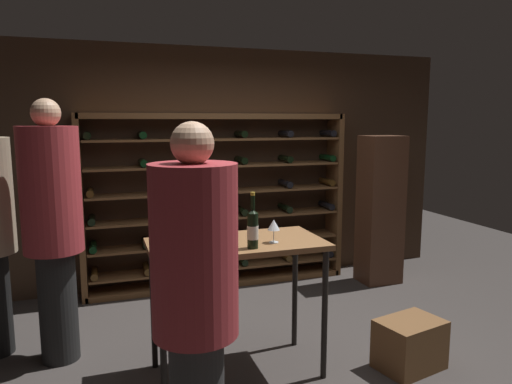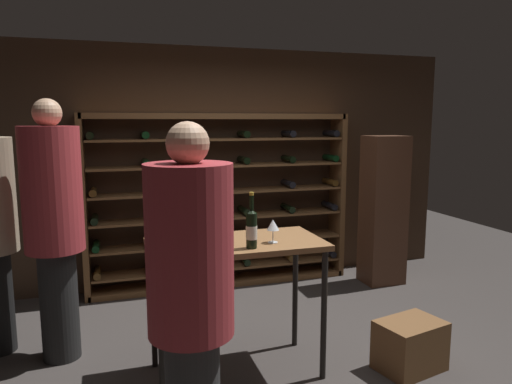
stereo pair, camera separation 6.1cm
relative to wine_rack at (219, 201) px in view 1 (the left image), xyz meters
The scene contains 12 objects.
ground_plane 2.09m from the wine_rack, 86.77° to the right, with size 10.13×10.13×0.00m, color #383330.
back_wall 0.44m from the wine_rack, 63.53° to the left, with size 5.51×0.10×2.66m, color #3D2B1E.
wine_rack is the anchor object (origin of this frame).
tasting_table 1.94m from the wine_rack, 100.29° to the right, with size 1.24×0.64×1.00m.
person_bystander_red_print 2.96m from the wine_rack, 106.30° to the right, with size 0.43×0.43×1.85m.
person_guest_blue_shirt 2.06m from the wine_rack, 141.37° to the right, with size 0.44×0.44×2.01m.
wine_crate 2.55m from the wine_rack, 68.21° to the right, with size 0.48×0.34×0.37m, color brown.
display_cabinet 1.84m from the wine_rack, 15.08° to the right, with size 0.44×0.36×1.69m, color #4C2D1E.
wine_bottle_gold_foil 2.14m from the wine_rack, 97.88° to the right, with size 0.08×0.08×0.38m.
wine_bottle_green_slim 1.92m from the wine_rack, 111.00° to the right, with size 0.08×0.08×0.33m.
wine_bottle_black_capsule 2.28m from the wine_rack, 108.16° to the right, with size 0.09×0.09×0.36m.
wine_glass_stemmed_right 2.03m from the wine_rack, 93.03° to the right, with size 0.09×0.09×0.17m.
Camera 1 is at (-1.36, -3.22, 1.85)m, focal length 33.28 mm.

